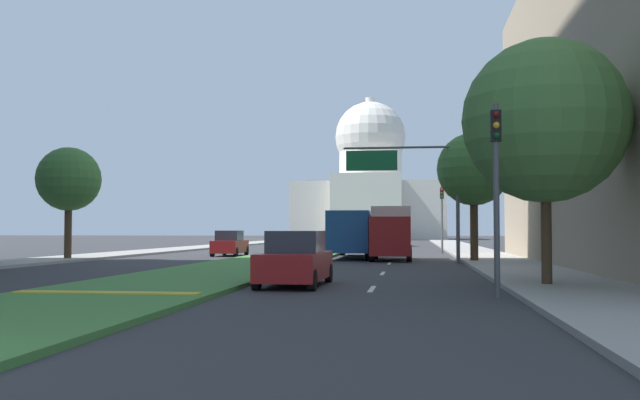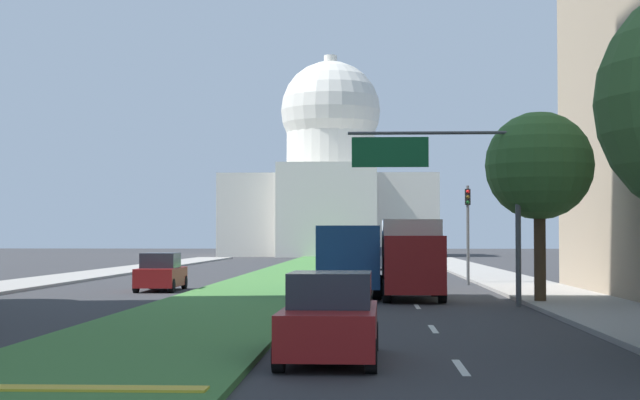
% 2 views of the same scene
% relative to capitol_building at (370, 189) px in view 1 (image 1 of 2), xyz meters
% --- Properties ---
extents(ground_plane, '(287.57, 287.57, 0.00)m').
position_rel_capitol_building_xyz_m(ground_plane, '(0.00, -64.65, -9.59)').
color(ground_plane, '#333335').
extents(grass_median, '(5.62, 117.64, 0.14)m').
position_rel_capitol_building_xyz_m(grass_median, '(0.00, -71.19, -9.52)').
color(grass_median, '#427A38').
rests_on(grass_median, ground_plane).
extents(median_curb_nose, '(5.06, 0.50, 0.04)m').
position_rel_capitol_building_xyz_m(median_curb_nose, '(0.00, -119.77, -9.43)').
color(median_curb_nose, gold).
rests_on(median_curb_nose, grass_median).
extents(lane_dashes_right, '(0.16, 58.75, 0.01)m').
position_rel_capitol_building_xyz_m(lane_dashes_right, '(6.79, -87.42, -9.58)').
color(lane_dashes_right, silver).
rests_on(lane_dashes_right, ground_plane).
extents(sidewalk_left, '(4.00, 117.64, 0.15)m').
position_rel_capitol_building_xyz_m(sidewalk_left, '(-12.76, -77.72, -9.51)').
color(sidewalk_left, '#9E9991').
rests_on(sidewalk_left, ground_plane).
extents(sidewalk_right, '(4.00, 117.64, 0.15)m').
position_rel_capitol_building_xyz_m(sidewalk_right, '(12.76, -77.72, -9.51)').
color(sidewalk_right, '#9E9991').
rests_on(sidewalk_right, ground_plane).
extents(capitol_building, '(28.13, 25.82, 27.39)m').
position_rel_capitol_building_xyz_m(capitol_building, '(0.00, 0.00, 0.00)').
color(capitol_building, silver).
rests_on(capitol_building, ground_plane).
extents(traffic_light_near_right, '(0.28, 0.35, 5.20)m').
position_rel_capitol_building_xyz_m(traffic_light_near_right, '(10.26, -118.41, -6.27)').
color(traffic_light_near_right, '#515456').
rests_on(traffic_light_near_right, ground_plane).
extents(traffic_light_far_right, '(0.28, 0.35, 5.20)m').
position_rel_capitol_building_xyz_m(traffic_light_far_right, '(10.26, -82.61, -6.27)').
color(traffic_light_far_right, '#515456').
rests_on(traffic_light_far_right, ground_plane).
extents(overhead_guide_sign, '(6.27, 0.20, 6.50)m').
position_rel_capitol_building_xyz_m(overhead_guide_sign, '(8.08, -98.72, -4.91)').
color(overhead_guide_sign, '#515456').
rests_on(overhead_guide_sign, ground_plane).
extents(street_tree_right_near, '(5.15, 5.15, 7.80)m').
position_rel_capitol_building_xyz_m(street_tree_right_near, '(12.16, -114.90, -4.37)').
color(street_tree_right_near, '#4C3823').
rests_on(street_tree_right_near, ground_plane).
extents(street_tree_left_mid, '(3.78, 3.78, 6.71)m').
position_rel_capitol_building_xyz_m(street_tree_left_mid, '(-12.15, -97.75, -4.80)').
color(street_tree_left_mid, '#4C3823').
rests_on(street_tree_left_mid, ground_plane).
extents(street_tree_right_mid, '(4.02, 4.02, 7.17)m').
position_rel_capitol_building_xyz_m(street_tree_right_mid, '(11.38, -97.83, -4.47)').
color(street_tree_right_mid, '#4C3823').
rests_on(street_tree_right_mid, ground_plane).
extents(sedan_lead_stopped, '(2.00, 4.59, 1.79)m').
position_rel_capitol_building_xyz_m(sedan_lead_stopped, '(4.24, -114.82, -8.75)').
color(sedan_lead_stopped, maroon).
rests_on(sedan_lead_stopped, ground_plane).
extents(sedan_midblock, '(1.92, 4.40, 1.76)m').
position_rel_capitol_building_xyz_m(sedan_midblock, '(-4.59, -89.07, -8.76)').
color(sedan_midblock, maroon).
rests_on(sedan_midblock, ground_plane).
extents(sedan_distant, '(1.92, 4.25, 1.75)m').
position_rel_capitol_building_xyz_m(sedan_distant, '(3.93, -72.32, -8.77)').
color(sedan_distant, maroon).
rests_on(sedan_distant, ground_plane).
extents(sedan_far_horizon, '(2.17, 4.61, 1.73)m').
position_rel_capitol_building_xyz_m(sedan_far_horizon, '(6.58, -58.05, -8.78)').
color(sedan_far_horizon, '#4C5156').
rests_on(sedan_far_horizon, ground_plane).
extents(sedan_very_far, '(2.02, 4.61, 1.84)m').
position_rel_capitol_building_xyz_m(sedan_very_far, '(4.22, -46.14, -8.73)').
color(sedan_very_far, silver).
rests_on(sedan_very_far, ground_plane).
extents(box_truck_delivery, '(2.40, 6.40, 3.20)m').
position_rel_capitol_building_xyz_m(box_truck_delivery, '(6.79, -94.73, -7.91)').
color(box_truck_delivery, maroon).
rests_on(box_truck_delivery, ground_plane).
extents(city_bus, '(2.62, 11.00, 2.95)m').
position_rel_capitol_building_xyz_m(city_bus, '(4.24, -90.95, -7.82)').
color(city_bus, '#1E4C8C').
rests_on(city_bus, ground_plane).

